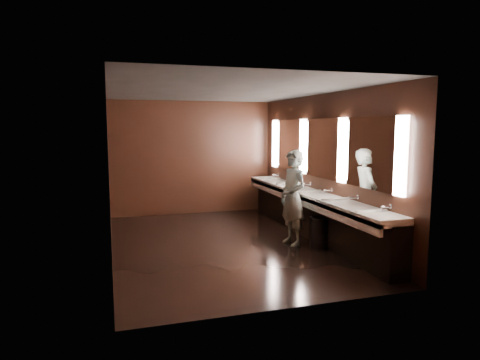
# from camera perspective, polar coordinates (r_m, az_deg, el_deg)

# --- Properties ---
(floor) EXTENTS (6.00, 6.00, 0.00)m
(floor) POSITION_cam_1_polar(r_m,az_deg,el_deg) (8.07, -2.18, -8.47)
(floor) COLOR black
(floor) RESTS_ON ground
(ceiling) EXTENTS (4.00, 6.00, 0.02)m
(ceiling) POSITION_cam_1_polar(r_m,az_deg,el_deg) (7.80, -2.28, 11.77)
(ceiling) COLOR #2D2D2B
(ceiling) RESTS_ON wall_back
(wall_back) EXTENTS (4.00, 0.02, 2.80)m
(wall_back) POSITION_cam_1_polar(r_m,az_deg,el_deg) (10.73, -6.36, 2.97)
(wall_back) COLOR black
(wall_back) RESTS_ON floor
(wall_front) EXTENTS (4.00, 0.02, 2.80)m
(wall_front) POSITION_cam_1_polar(r_m,az_deg,el_deg) (4.99, 6.68, -1.75)
(wall_front) COLOR black
(wall_front) RESTS_ON floor
(wall_left) EXTENTS (0.02, 6.00, 2.80)m
(wall_left) POSITION_cam_1_polar(r_m,az_deg,el_deg) (7.55, -17.06, 0.98)
(wall_left) COLOR black
(wall_left) RESTS_ON floor
(wall_right) EXTENTS (0.02, 6.00, 2.80)m
(wall_right) POSITION_cam_1_polar(r_m,az_deg,el_deg) (8.54, 10.86, 1.84)
(wall_right) COLOR black
(wall_right) RESTS_ON floor
(sink_counter) EXTENTS (0.55, 5.40, 1.01)m
(sink_counter) POSITION_cam_1_polar(r_m,az_deg,el_deg) (8.58, 9.49, -4.22)
(sink_counter) COLOR black
(sink_counter) RESTS_ON floor
(mirror_band) EXTENTS (0.06, 5.03, 1.15)m
(mirror_band) POSITION_cam_1_polar(r_m,az_deg,el_deg) (8.51, 10.79, 4.19)
(mirror_band) COLOR white
(mirror_band) RESTS_ON wall_right
(person) EXTENTS (0.52, 0.70, 1.75)m
(person) POSITION_cam_1_polar(r_m,az_deg,el_deg) (7.89, 7.07, -2.35)
(person) COLOR #7FB2BD
(person) RESTS_ON floor
(trash_bin) EXTENTS (0.47, 0.47, 0.56)m
(trash_bin) POSITION_cam_1_polar(r_m,az_deg,el_deg) (7.85, 10.60, -6.93)
(trash_bin) COLOR black
(trash_bin) RESTS_ON floor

